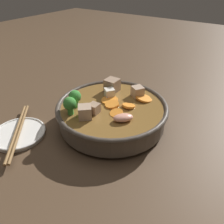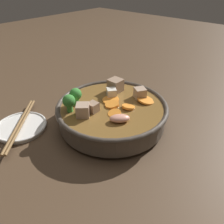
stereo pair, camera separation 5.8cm
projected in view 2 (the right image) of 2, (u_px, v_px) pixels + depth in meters
name	position (u px, v px, depth m)	size (l,w,h in m)	color
ground_plane	(112.00, 124.00, 0.60)	(3.00, 3.00, 0.00)	#4C3826
stirfry_bowl	(112.00, 111.00, 0.58)	(0.29, 0.29, 0.11)	#51473D
side_saucer	(21.00, 127.00, 0.58)	(0.13, 0.13, 0.01)	white
chopsticks_pair	(20.00, 124.00, 0.57)	(0.17, 0.18, 0.01)	olive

